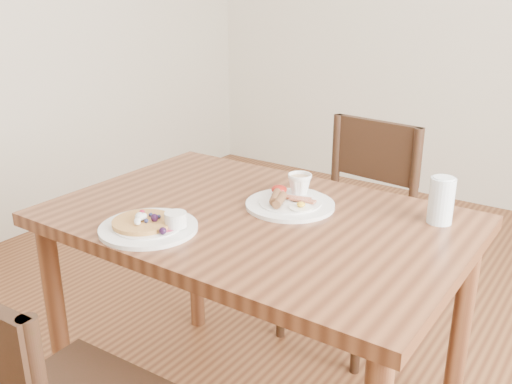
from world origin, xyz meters
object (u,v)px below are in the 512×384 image
at_px(dining_table, 256,245).
at_px(pancake_plate, 150,225).
at_px(chair_far, 354,222).
at_px(water_glass, 441,201).
at_px(teacup_saucer, 300,188).
at_px(breakfast_plate, 289,203).

relative_size(dining_table, pancake_plate, 4.44).
relative_size(dining_table, chair_far, 1.36).
relative_size(dining_table, water_glass, 9.06).
distance_m(dining_table, teacup_saucer, 0.24).
distance_m(pancake_plate, teacup_saucer, 0.50).
relative_size(chair_far, teacup_saucer, 6.29).
height_order(pancake_plate, teacup_saucer, teacup_saucer).
distance_m(dining_table, pancake_plate, 0.33).
bearing_deg(water_glass, chair_far, 136.34).
distance_m(chair_far, breakfast_plate, 0.63).
xyz_separation_m(dining_table, breakfast_plate, (0.05, 0.11, 0.11)).
relative_size(pancake_plate, water_glass, 2.04).
bearing_deg(dining_table, pancake_plate, -124.18).
xyz_separation_m(teacup_saucer, water_glass, (0.43, 0.05, 0.03)).
height_order(chair_far, water_glass, water_glass).
height_order(chair_far, pancake_plate, chair_far).
bearing_deg(dining_table, teacup_saucer, 80.24).
relative_size(pancake_plate, teacup_saucer, 1.93).
height_order(dining_table, pancake_plate, pancake_plate).
bearing_deg(water_glass, dining_table, -151.91).
relative_size(chair_far, water_glass, 6.65).
xyz_separation_m(breakfast_plate, water_glass, (0.41, 0.14, 0.05)).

